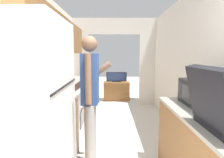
{
  "coord_description": "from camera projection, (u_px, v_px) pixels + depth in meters",
  "views": [
    {
      "loc": [
        -0.09,
        -0.9,
        1.49
      ],
      "look_at": [
        -0.07,
        2.47,
        1.06
      ],
      "focal_mm": 32.0,
      "sensor_mm": 36.0,
      "label": 1
    }
  ],
  "objects": [
    {
      "name": "range_oven",
      "position": [
        64.0,
        116.0,
        3.34
      ],
      "size": [
        0.66,
        0.74,
        1.03
      ],
      "color": "#B7B7BC",
      "rests_on": "ground_plane"
    },
    {
      "name": "tv_cabinet",
      "position": [
        116.0,
        91.0,
        6.47
      ],
      "size": [
        0.82,
        0.42,
        0.6
      ],
      "color": "brown",
      "rests_on": "ground_plane"
    },
    {
      "name": "wall_right",
      "position": [
        206.0,
        71.0,
        2.76
      ],
      "size": [
        0.06,
        7.28,
        2.5
      ],
      "color": "white",
      "rests_on": "ground_plane"
    },
    {
      "name": "knife",
      "position": [
        68.0,
        85.0,
        3.8
      ],
      "size": [
        0.17,
        0.33,
        0.02
      ],
      "rotation": [
        0.0,
        0.0,
        0.62
      ],
      "color": "#B7B7BC",
      "rests_on": "counter_left"
    },
    {
      "name": "person",
      "position": [
        90.0,
        98.0,
        2.55
      ],
      "size": [
        0.55,
        0.38,
        1.71
      ],
      "rotation": [
        0.0,
        0.0,
        1.53
      ],
      "color": "#9E9E9E",
      "rests_on": "ground_plane"
    },
    {
      "name": "wall_left",
      "position": [
        43.0,
        55.0,
        3.08
      ],
      "size": [
        0.38,
        7.28,
        2.5
      ],
      "color": "white",
      "rests_on": "ground_plane"
    },
    {
      "name": "wall_far_with_doorway",
      "position": [
        114.0,
        56.0,
        5.77
      ],
      "size": [
        2.78,
        0.06,
        2.5
      ],
      "color": "white",
      "rests_on": "ground_plane"
    },
    {
      "name": "refrigerator",
      "position": [
        17.0,
        135.0,
        1.53
      ],
      "size": [
        0.79,
        0.78,
        1.75
      ],
      "color": "white",
      "rests_on": "ground_plane"
    },
    {
      "name": "microwave",
      "position": [
        202.0,
        93.0,
        2.33
      ],
      "size": [
        0.4,
        0.54,
        0.29
      ],
      "color": "black",
      "rests_on": "counter_right"
    },
    {
      "name": "television",
      "position": [
        117.0,
        77.0,
        6.37
      ],
      "size": [
        0.65,
        0.16,
        0.31
      ],
      "color": "black",
      "rests_on": "tv_cabinet"
    },
    {
      "name": "counter_left",
      "position": [
        70.0,
        108.0,
        3.86
      ],
      "size": [
        0.62,
        3.59,
        0.89
      ],
      "color": "brown",
      "rests_on": "ground_plane"
    }
  ]
}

